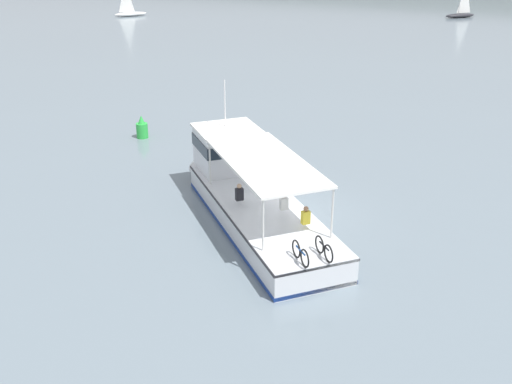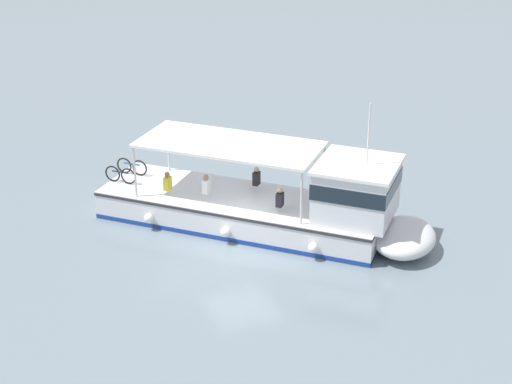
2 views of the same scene
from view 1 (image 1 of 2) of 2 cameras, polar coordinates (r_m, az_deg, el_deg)
ground_plane at (r=26.61m, az=3.72°, el=-2.05°), size 400.00×400.00×0.00m
ferry_main at (r=26.25m, az=-0.78°, el=0.07°), size 11.49×10.84×5.32m
sailboat_far_right at (r=93.53m, az=-11.97°, el=16.52°), size 3.88×4.75×5.40m
sailboat_horizon_east at (r=94.80m, az=19.03°, el=15.87°), size 4.30×4.47×5.40m
channel_buoy at (r=36.87m, az=-10.89°, el=5.98°), size 0.70×0.70×1.40m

